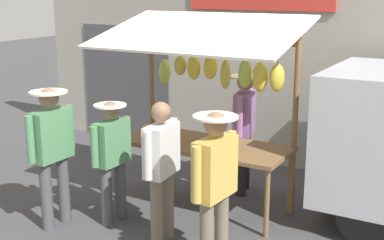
{
  "coord_description": "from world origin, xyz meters",
  "views": [
    {
      "loc": [
        -3.06,
        5.61,
        2.81
      ],
      "look_at": [
        0.0,
        0.3,
        1.25
      ],
      "focal_mm": 48.78,
      "sensor_mm": 36.0,
      "label": 1
    }
  ],
  "objects_px": {
    "shopper_in_grey_tee": "(52,146)",
    "shopper_with_shopping_bag": "(215,180)",
    "shopper_with_ponytail": "(162,163)",
    "market_stall": "(208,89)",
    "vendor_with_sunhat": "(244,123)",
    "shopper_in_striped_shirt": "(112,153)"
  },
  "relations": [
    {
      "from": "vendor_with_sunhat",
      "to": "shopper_with_shopping_bag",
      "type": "distance_m",
      "value": 2.24
    },
    {
      "from": "shopper_in_grey_tee",
      "to": "shopper_with_ponytail",
      "type": "bearing_deg",
      "value": -76.28
    },
    {
      "from": "vendor_with_sunhat",
      "to": "shopper_in_striped_shirt",
      "type": "height_order",
      "value": "vendor_with_sunhat"
    },
    {
      "from": "shopper_with_shopping_bag",
      "to": "shopper_with_ponytail",
      "type": "distance_m",
      "value": 0.89
    },
    {
      "from": "shopper_with_ponytail",
      "to": "market_stall",
      "type": "bearing_deg",
      "value": -3.28
    },
    {
      "from": "shopper_with_shopping_bag",
      "to": "shopper_with_ponytail",
      "type": "bearing_deg",
      "value": 73.44
    },
    {
      "from": "shopper_in_striped_shirt",
      "to": "shopper_with_shopping_bag",
      "type": "relative_size",
      "value": 0.9
    },
    {
      "from": "shopper_in_grey_tee",
      "to": "shopper_with_shopping_bag",
      "type": "bearing_deg",
      "value": -89.34
    },
    {
      "from": "shopper_in_striped_shirt",
      "to": "shopper_in_grey_tee",
      "type": "bearing_deg",
      "value": 133.23
    },
    {
      "from": "market_stall",
      "to": "shopper_with_shopping_bag",
      "type": "xyz_separation_m",
      "value": [
        -0.87,
        1.46,
        -0.57
      ]
    },
    {
      "from": "shopper_in_striped_shirt",
      "to": "shopper_with_shopping_bag",
      "type": "distance_m",
      "value": 1.71
    },
    {
      "from": "shopper_in_grey_tee",
      "to": "shopper_with_ponytail",
      "type": "xyz_separation_m",
      "value": [
        -1.35,
        -0.29,
        -0.07
      ]
    },
    {
      "from": "vendor_with_sunhat",
      "to": "shopper_with_ponytail",
      "type": "height_order",
      "value": "vendor_with_sunhat"
    },
    {
      "from": "market_stall",
      "to": "vendor_with_sunhat",
      "type": "xyz_separation_m",
      "value": [
        -0.21,
        -0.68,
        -0.56
      ]
    },
    {
      "from": "market_stall",
      "to": "shopper_in_grey_tee",
      "type": "bearing_deg",
      "value": 47.62
    },
    {
      "from": "vendor_with_sunhat",
      "to": "shopper_with_ponytail",
      "type": "relative_size",
      "value": 1.04
    },
    {
      "from": "market_stall",
      "to": "shopper_with_ponytail",
      "type": "relative_size",
      "value": 1.54
    },
    {
      "from": "vendor_with_sunhat",
      "to": "shopper_in_grey_tee",
      "type": "bearing_deg",
      "value": -48.35
    },
    {
      "from": "shopper_with_shopping_bag",
      "to": "shopper_with_ponytail",
      "type": "relative_size",
      "value": 1.03
    },
    {
      "from": "market_stall",
      "to": "shopper_in_striped_shirt",
      "type": "xyz_separation_m",
      "value": [
        0.77,
        0.99,
        -0.69
      ]
    },
    {
      "from": "market_stall",
      "to": "shopper_in_striped_shirt",
      "type": "distance_m",
      "value": 1.44
    },
    {
      "from": "shopper_in_striped_shirt",
      "to": "shopper_in_grey_tee",
      "type": "height_order",
      "value": "shopper_in_grey_tee"
    }
  ]
}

